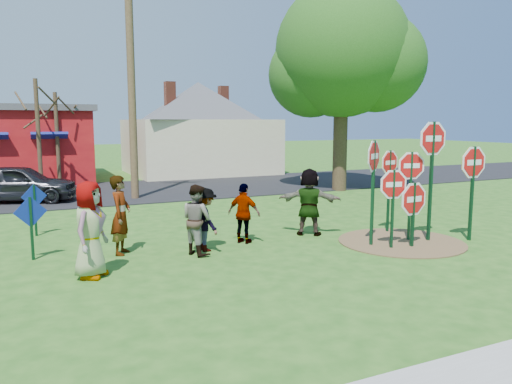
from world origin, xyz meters
TOP-DOWN VIEW (x-y plane):
  - ground at (0.00, 0.00)m, footprint 120.00×120.00m
  - road at (0.00, 11.50)m, footprint 120.00×7.50m
  - dirt_patch at (4.50, -1.00)m, footprint 3.20×3.20m
  - cream_house at (5.50, 18.00)m, footprint 9.40×9.40m
  - stop_sign_a at (3.84, -1.39)m, footprint 0.96×0.18m
  - stop_sign_b at (4.80, -0.92)m, footprint 0.94×0.30m
  - stop_sign_c at (5.24, -1.18)m, footprint 1.17×0.08m
  - stop_sign_d at (4.97, 0.11)m, footprint 0.91×0.22m
  - stop_sign_e at (4.40, -1.49)m, footprint 1.11×0.11m
  - stop_sign_f at (6.29, -1.56)m, footprint 1.13×0.08m
  - stop_sign_g at (3.58, -0.94)m, footprint 0.92×0.58m
  - blue_diamond_c at (-4.12, 1.27)m, footprint 0.71×0.15m
  - blue_diamond_d at (-3.99, 3.84)m, footprint 0.65×0.20m
  - person_a at (-3.09, -0.61)m, footprint 1.04×1.13m
  - person_b at (-2.22, 0.93)m, footprint 0.70×0.81m
  - person_c at (-0.61, 0.15)m, footprint 0.85×0.96m
  - person_d at (-0.33, 0.37)m, footprint 0.67×1.04m
  - person_e at (0.81, 0.67)m, footprint 0.85×0.94m
  - person_f at (2.80, 0.77)m, footprint 1.71×1.43m
  - suv at (-4.38, 10.21)m, footprint 4.52×2.89m
  - utility_pole at (-0.18, 9.26)m, footprint 2.29×0.90m
  - leafy_tree at (8.85, 7.88)m, footprint 6.41×5.84m
  - bare_tree_east at (-3.52, 12.60)m, footprint 1.80×1.80m
  - bare_tree_extra at (-2.67, 14.33)m, footprint 1.80×1.80m

SIDE VIEW (x-z plane):
  - ground at x=0.00m, z-range 0.00..0.00m
  - dirt_patch at x=4.50m, z-range 0.00..0.03m
  - road at x=0.00m, z-range 0.00..0.04m
  - suv at x=-4.38m, z-range 0.04..1.47m
  - person_d at x=-0.33m, z-range 0.00..1.53m
  - person_e at x=0.81m, z-range 0.00..1.54m
  - person_c at x=-0.61m, z-range 0.00..1.65m
  - blue_diamond_d at x=-3.99m, z-range 0.17..1.60m
  - blue_diamond_c at x=-4.12m, z-range 0.18..1.63m
  - person_f at x=2.80m, z-range 0.00..1.84m
  - person_b at x=-2.22m, z-range 0.00..1.86m
  - person_a at x=-3.09m, z-range 0.00..1.94m
  - stop_sign_e at x=4.40m, z-range 0.24..2.01m
  - stop_sign_a at x=3.84m, z-range 0.38..2.46m
  - stop_sign_d at x=4.97m, z-range 0.54..2.97m
  - stop_sign_b at x=4.80m, z-range 0.54..3.00m
  - stop_sign_f at x=6.29m, z-range 0.55..3.17m
  - stop_sign_g at x=3.58m, z-range 0.56..3.35m
  - stop_sign_c at x=5.24m, z-range 0.67..3.92m
  - bare_tree_extra at x=-2.67m, z-range 0.65..5.09m
  - cream_house at x=5.50m, z-range -0.33..6.17m
  - bare_tree_east at x=-3.52m, z-range 0.72..5.61m
  - utility_pole at x=-0.18m, z-range 0.26..9.99m
  - leafy_tree at x=8.85m, z-range 1.31..10.41m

